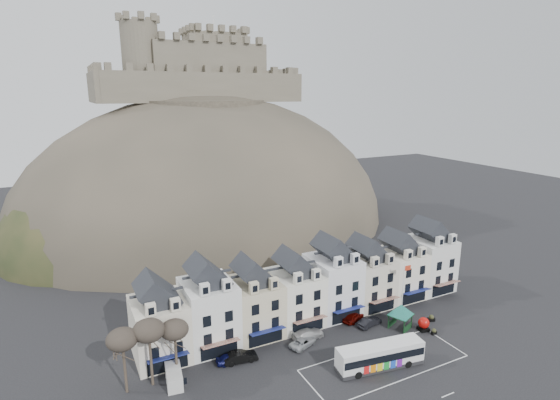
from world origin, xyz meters
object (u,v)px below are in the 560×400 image
(bus_shelter, at_px, (401,310))
(car_charcoal, at_px, (369,322))
(car_silver, at_px, (303,342))
(car_black, at_px, (240,357))
(bus, at_px, (380,355))
(flagpole, at_px, (404,288))
(white_van, at_px, (174,377))
(car_navy, at_px, (231,358))
(red_buoy, at_px, (424,324))
(car_maroon, at_px, (354,316))
(car_white, at_px, (308,334))

(bus_shelter, relative_size, car_charcoal, 1.36)
(bus_shelter, xyz_separation_m, car_silver, (-15.31, 2.43, -2.39))
(bus_shelter, xyz_separation_m, car_black, (-24.51, 2.90, -2.25))
(bus, height_order, flagpole, flagpole)
(bus_shelter, distance_m, white_van, 33.50)
(car_charcoal, bearing_deg, white_van, 78.75)
(bus, xyz_separation_m, bus_shelter, (8.93, 6.21, 1.19))
(flagpole, bearing_deg, white_van, 179.88)
(car_navy, height_order, car_black, car_black)
(red_buoy, xyz_separation_m, flagpole, (-0.22, 4.41, 4.04))
(car_black, height_order, car_charcoal, car_black)
(car_maroon, bearing_deg, car_navy, 71.90)
(flagpole, relative_size, car_white, 1.86)
(white_van, relative_size, car_navy, 1.12)
(bus_shelter, relative_size, flagpole, 0.63)
(white_van, bearing_deg, car_white, 11.92)
(white_van, distance_m, car_charcoal, 29.64)
(bus, xyz_separation_m, red_buoy, (11.63, 4.14, -0.76))
(white_van, xyz_separation_m, car_navy, (7.64, 0.82, -0.29))
(bus_shelter, height_order, car_black, bus_shelter)
(car_black, distance_m, car_white, 10.85)
(bus_shelter, height_order, car_silver, bus_shelter)
(bus_shelter, relative_size, car_silver, 1.31)
(bus, bearing_deg, car_maroon, 78.78)
(white_van, distance_m, car_maroon, 28.55)
(car_white, xyz_separation_m, car_charcoal, (9.99, -1.30, -0.02))
(red_buoy, relative_size, car_maroon, 0.48)
(bus_shelter, height_order, car_maroon, bus_shelter)
(flagpole, xyz_separation_m, car_silver, (-17.78, 0.08, -4.48))
(car_silver, height_order, car_maroon, car_maroon)
(car_charcoal, bearing_deg, bus_shelter, -135.86)
(white_van, height_order, car_white, white_van)
(bus, distance_m, car_charcoal, 10.25)
(bus_shelter, bearing_deg, flagpole, 21.54)
(car_silver, bearing_deg, car_black, 65.33)
(car_maroon, bearing_deg, bus_shelter, -157.78)
(car_maroon, distance_m, car_charcoal, 2.67)
(flagpole, distance_m, car_navy, 28.54)
(car_silver, xyz_separation_m, car_white, (1.61, 1.41, 0.09))
(white_van, xyz_separation_m, car_black, (8.84, 0.47, -0.20))
(car_silver, xyz_separation_m, car_maroon, (10.40, 2.50, 0.12))
(bus_shelter, bearing_deg, car_silver, 148.96)
(car_black, xyz_separation_m, car_silver, (9.20, -0.47, -0.14))
(bus_shelter, bearing_deg, white_van, 153.80)
(bus, height_order, car_white, bus)
(bus, distance_m, bus_shelter, 10.94)
(white_van, relative_size, car_silver, 1.01)
(car_navy, bearing_deg, car_black, -101.54)
(car_maroon, bearing_deg, bus, 137.43)
(car_charcoal, bearing_deg, flagpole, -103.25)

